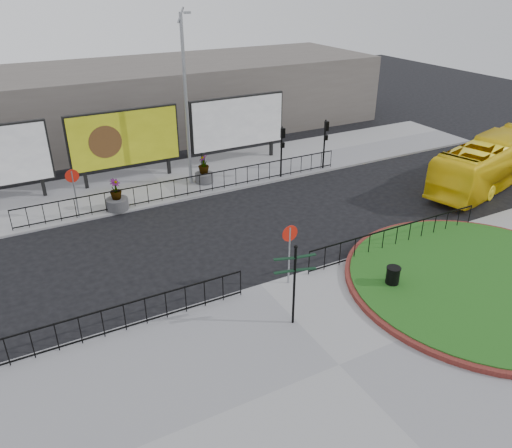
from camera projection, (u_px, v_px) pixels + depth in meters
ground at (261, 287)px, 19.22m from camera, size 90.00×90.00×0.00m
pavement_near at (339, 366)px, 15.27m from camera, size 30.00×10.00×0.12m
pavement_far at (160, 182)px, 28.63m from camera, size 44.00×6.00×0.12m
brick_edge at (482, 282)px, 19.15m from camera, size 10.40×10.40×0.18m
grass_lawn at (482, 281)px, 19.14m from camera, size 10.00×10.00×0.22m
railing_near_left at (103, 323)px, 16.15m from camera, size 10.00×0.10×1.10m
railing_near_right at (396, 237)px, 21.43m from camera, size 9.00×0.10×1.10m
railing_far at (194, 185)px, 26.66m from camera, size 18.00×0.10×1.10m
speed_sign_far at (73, 183)px, 23.64m from camera, size 0.64×0.07×2.47m
speed_sign_near at (290, 242)px, 18.47m from camera, size 0.64×0.07×2.47m
billboard_mid at (125, 139)px, 27.62m from camera, size 6.20×0.31×4.10m
billboard_right at (238, 123)px, 30.57m from camera, size 6.20×0.31×4.10m
lamp_post at (186, 100)px, 26.33m from camera, size 0.74×0.18×9.23m
signal_pole_a at (282, 144)px, 28.37m from camera, size 0.22×0.26×3.00m
signal_pole_b at (325, 137)px, 29.63m from camera, size 0.22×0.26×3.00m
building_backdrop at (112, 104)px, 35.40m from camera, size 40.00×10.00×5.00m
fingerpost_sign at (295, 277)px, 16.26m from camera, size 1.41×0.56×3.03m
litter_bin at (393, 278)px, 18.76m from camera, size 0.54×0.54×0.90m
bus at (490, 162)px, 27.76m from camera, size 10.20×4.85×2.77m
planter_a at (117, 199)px, 25.01m from camera, size 1.10×1.10×1.61m
planter_c at (204, 172)px, 28.26m from camera, size 1.03×1.03×1.62m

